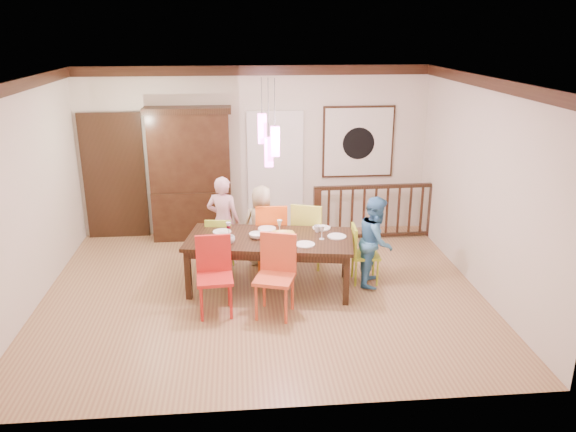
{
  "coord_description": "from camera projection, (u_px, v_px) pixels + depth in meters",
  "views": [
    {
      "loc": [
        -0.29,
        -7.04,
        3.51
      ],
      "look_at": [
        0.38,
        0.35,
        0.99
      ],
      "focal_mm": 35.0,
      "sensor_mm": 36.0,
      "label": 1
    }
  ],
  "objects": [
    {
      "name": "person_far_mid",
      "position": [
        262.0,
        225.0,
        8.58
      ],
      "size": [
        0.62,
        0.41,
        1.24
      ],
      "primitive_type": "imported",
      "rotation": [
        0.0,
        0.0,
        3.11
      ],
      "color": "beige",
      "rests_on": "floor"
    },
    {
      "name": "panel_door",
      "position": [
        115.0,
        178.0,
        9.57
      ],
      "size": [
        1.04,
        0.07,
        2.24
      ],
      "primitive_type": "cube",
      "color": "black",
      "rests_on": "wall_back"
    },
    {
      "name": "chair_far_mid",
      "position": [
        271.0,
        230.0,
        8.48
      ],
      "size": [
        0.47,
        0.47,
        1.03
      ],
      "rotation": [
        0.0,
        0.0,
        3.13
      ],
      "color": "#F05A16",
      "rests_on": "floor"
    },
    {
      "name": "wine_glass_a",
      "position": [
        229.0,
        229.0,
        7.78
      ],
      "size": [
        0.08,
        0.08,
        0.19
      ],
      "primitive_type": null,
      "color": "#590C19",
      "rests_on": "dining_table"
    },
    {
      "name": "floor",
      "position": [
        263.0,
        292.0,
        7.8
      ],
      "size": [
        6.0,
        6.0,
        0.0
      ],
      "primitive_type": "plane",
      "color": "#956848",
      "rests_on": "ground"
    },
    {
      "name": "plate_far_mid",
      "position": [
        267.0,
        229.0,
        8.04
      ],
      "size": [
        0.26,
        0.26,
        0.01
      ],
      "primitive_type": "cylinder",
      "color": "white",
      "rests_on": "dining_table"
    },
    {
      "name": "china_hutch",
      "position": [
        191.0,
        174.0,
        9.5
      ],
      "size": [
        1.43,
        0.46,
        2.26
      ],
      "color": "black",
      "rests_on": "floor"
    },
    {
      "name": "cup_left",
      "position": [
        230.0,
        240.0,
        7.5
      ],
      "size": [
        0.18,
        0.18,
        0.11
      ],
      "primitive_type": "imported",
      "rotation": [
        0.0,
        0.0,
        -0.39
      ],
      "color": "silver",
      "rests_on": "dining_table"
    },
    {
      "name": "person_end_right",
      "position": [
        376.0,
        241.0,
        7.89
      ],
      "size": [
        0.67,
        0.75,
        1.29
      ],
      "primitive_type": "imported",
      "rotation": [
        0.0,
        0.0,
        1.23
      ],
      "color": "#4282B9",
      "rests_on": "floor"
    },
    {
      "name": "plate_near_mid",
      "position": [
        305.0,
        244.0,
        7.46
      ],
      "size": [
        0.26,
        0.26,
        0.01
      ],
      "primitive_type": "cylinder",
      "color": "white",
      "rests_on": "dining_table"
    },
    {
      "name": "crown_molding",
      "position": [
        260.0,
        86.0,
        6.89
      ],
      "size": [
        6.0,
        5.0,
        0.16
      ],
      "primitive_type": null,
      "color": "black",
      "rests_on": "wall_back"
    },
    {
      "name": "wall_back",
      "position": [
        255.0,
        152.0,
        9.69
      ],
      "size": [
        6.0,
        0.0,
        6.0
      ],
      "primitive_type": "plane",
      "rotation": [
        1.57,
        0.0,
        0.0
      ],
      "color": "beige",
      "rests_on": "floor"
    },
    {
      "name": "dining_table",
      "position": [
        270.0,
        243.0,
        7.75
      ],
      "size": [
        2.41,
        1.4,
        0.75
      ],
      "rotation": [
        0.0,
        0.0,
        -0.17
      ],
      "color": "black",
      "rests_on": "floor"
    },
    {
      "name": "wine_glass_b",
      "position": [
        280.0,
        227.0,
        7.87
      ],
      "size": [
        0.08,
        0.08,
        0.19
      ],
      "primitive_type": null,
      "color": "silver",
      "rests_on": "dining_table"
    },
    {
      "name": "chair_far_right",
      "position": [
        309.0,
        229.0,
        8.51
      ],
      "size": [
        0.6,
        0.6,
        1.03
      ],
      "rotation": [
        0.0,
        0.0,
        2.79
      ],
      "color": "#C1CD3D",
      "rests_on": "floor"
    },
    {
      "name": "cup_right",
      "position": [
        317.0,
        229.0,
        7.92
      ],
      "size": [
        0.11,
        0.11,
        0.1
      ],
      "primitive_type": "imported",
      "rotation": [
        0.0,
        0.0,
        -0.05
      ],
      "color": "silver",
      "rests_on": "dining_table"
    },
    {
      "name": "balustrade",
      "position": [
        375.0,
        211.0,
        9.65
      ],
      "size": [
        2.16,
        0.13,
        0.96
      ],
      "rotation": [
        0.0,
        0.0,
        0.02
      ],
      "color": "black",
      "rests_on": "floor"
    },
    {
      "name": "person_far_left",
      "position": [
        223.0,
        221.0,
        8.54
      ],
      "size": [
        0.59,
        0.47,
        1.4
      ],
      "primitive_type": "imported",
      "rotation": [
        0.0,
        0.0,
        2.83
      ],
      "color": "#FFC2D5",
      "rests_on": "floor"
    },
    {
      "name": "small_bowl",
      "position": [
        257.0,
        236.0,
        7.7
      ],
      "size": [
        0.27,
        0.27,
        0.07
      ],
      "primitive_type": "imported",
      "rotation": [
        0.0,
        0.0,
        -0.28
      ],
      "color": "white",
      "rests_on": "dining_table"
    },
    {
      "name": "pendant_cluster",
      "position": [
        269.0,
        140.0,
        7.29
      ],
      "size": [
        0.27,
        0.21,
        1.14
      ],
      "color": "#FF4CCC",
      "rests_on": "ceiling"
    },
    {
      "name": "plate_far_left",
      "position": [
        222.0,
        232.0,
        7.92
      ],
      "size": [
        0.26,
        0.26,
        0.01
      ],
      "primitive_type": "cylinder",
      "color": "white",
      "rests_on": "dining_table"
    },
    {
      "name": "wine_glass_d",
      "position": [
        322.0,
        233.0,
        7.64
      ],
      "size": [
        0.08,
        0.08,
        0.19
      ],
      "primitive_type": null,
      "color": "silver",
      "rests_on": "dining_table"
    },
    {
      "name": "napkin",
      "position": [
        268.0,
        248.0,
        7.35
      ],
      "size": [
        0.18,
        0.14,
        0.01
      ],
      "primitive_type": "cube",
      "color": "#D83359",
      "rests_on": "dining_table"
    },
    {
      "name": "wine_glass_c",
      "position": [
        264.0,
        238.0,
        7.46
      ],
      "size": [
        0.08,
        0.08,
        0.19
      ],
      "primitive_type": null,
      "color": "#590C19",
      "rests_on": "dining_table"
    },
    {
      "name": "white_doorway",
      "position": [
        275.0,
        174.0,
        9.81
      ],
      "size": [
        0.97,
        0.05,
        2.22
      ],
      "primitive_type": "cube",
      "color": "silver",
      "rests_on": "wall_back"
    },
    {
      "name": "chair_end_right",
      "position": [
        366.0,
        250.0,
        7.99
      ],
      "size": [
        0.4,
        0.4,
        0.85
      ],
      "rotation": [
        0.0,
        0.0,
        1.52
      ],
      "color": "#AAC228",
      "rests_on": "floor"
    },
    {
      "name": "chair_near_left",
      "position": [
        215.0,
        272.0,
        7.06
      ],
      "size": [
        0.48,
        0.48,
        1.0
      ],
      "rotation": [
        0.0,
        0.0,
        0.07
      ],
      "color": "red",
      "rests_on": "floor"
    },
    {
      "name": "wall_right",
      "position": [
        483.0,
        187.0,
        7.59
      ],
      "size": [
        0.0,
        5.0,
        5.0
      ],
      "primitive_type": "plane",
      "rotation": [
        1.57,
        0.0,
        -1.57
      ],
      "color": "beige",
      "rests_on": "floor"
    },
    {
      "name": "ceiling",
      "position": [
        260.0,
        79.0,
        6.87
      ],
      "size": [
        6.0,
        6.0,
        0.0
      ],
      "primitive_type": "plane",
      "rotation": [
        3.14,
        0.0,
        0.0
      ],
      "color": "white",
      "rests_on": "wall_back"
    },
    {
      "name": "painting",
      "position": [
        358.0,
        142.0,
        9.76
      ],
      "size": [
        1.25,
        0.06,
        1.25
      ],
      "color": "black",
      "rests_on": "wall_back"
    },
    {
      "name": "chair_far_left",
      "position": [
        221.0,
        239.0,
        8.39
      ],
      "size": [
        0.43,
        0.43,
        0.85
      ],
      "rotation": [
        0.0,
        0.0,
        3.01
      ],
      "color": "#A6C433",
      "rests_on": "floor"
    },
    {
      "name": "plate_near_left",
      "position": [
        212.0,
        247.0,
        7.36
      ],
      "size": [
        0.26,
        0.26,
        0.01
      ],
      "primitive_type": "cylinder",
      "color": "white",
      "rests_on": "dining_table"
    },
    {
      "name": "chair_near_mid",
      "position": [
        274.0,
        272.0,
        7.02
      ],
      "size": [
        0.59,
        0.59,
        1.04
      ],
      "rotation": [
        0.0,
        0.0,
        -0.31
      ],
      "color": "#D8502D",
      "rests_on": "floor"
    },
    {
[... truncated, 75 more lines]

